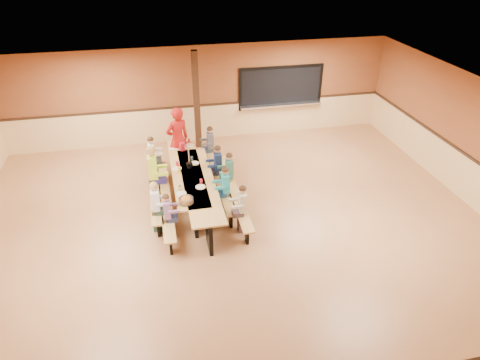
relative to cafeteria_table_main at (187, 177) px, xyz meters
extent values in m
plane|color=#9A603A|center=(0.83, -1.59, -0.53)|extent=(12.00, 12.00, 0.00)
cube|color=brown|center=(0.83, 3.41, 0.97)|extent=(12.00, 0.04, 3.00)
cube|color=brown|center=(6.83, -1.59, 0.97)|extent=(0.04, 10.00, 3.00)
cube|color=white|center=(0.83, -1.59, 2.47)|extent=(12.00, 10.00, 0.04)
cube|color=black|center=(3.43, 3.38, 1.02)|extent=(2.60, 0.06, 1.20)
cube|color=silver|center=(3.43, 3.29, 0.45)|extent=(2.70, 0.28, 0.06)
cube|color=#311C10|center=(0.63, 2.81, 0.97)|extent=(0.18, 0.18, 3.00)
cube|color=tan|center=(0.00, 0.00, 0.19)|extent=(0.75, 3.60, 0.04)
cube|color=black|center=(0.00, -1.55, -0.18)|extent=(0.08, 0.60, 0.70)
cube|color=black|center=(0.00, 1.55, -0.18)|extent=(0.08, 0.60, 0.70)
cube|color=tan|center=(-0.83, 0.00, -0.09)|extent=(0.26, 3.60, 0.04)
cube|color=black|center=(-0.83, 0.00, -0.32)|extent=(0.06, 0.18, 0.41)
cube|color=tan|center=(0.83, 0.00, -0.09)|extent=(0.26, 3.60, 0.04)
cube|color=black|center=(0.83, 0.00, -0.32)|extent=(0.06, 0.18, 0.41)
cube|color=tan|center=(0.23, -0.67, 0.19)|extent=(0.75, 3.60, 0.04)
cube|color=black|center=(0.23, -2.22, -0.18)|extent=(0.08, 0.60, 0.70)
cube|color=black|center=(0.23, 0.88, -0.18)|extent=(0.08, 0.60, 0.70)
cube|color=tan|center=(-0.60, -0.67, -0.09)|extent=(0.26, 3.60, 0.04)
cube|color=black|center=(-0.60, -0.67, -0.32)|extent=(0.06, 0.18, 0.41)
cube|color=tan|center=(1.05, -0.67, -0.09)|extent=(0.26, 3.60, 0.04)
cube|color=black|center=(1.05, -0.67, -0.32)|extent=(0.06, 0.18, 0.41)
imported|color=#AE1513|center=(-0.08, 1.43, 0.41)|extent=(0.80, 0.67, 1.86)
cylinder|color=red|center=(0.00, 1.14, 0.32)|extent=(0.16, 0.16, 0.22)
cube|color=black|center=(0.08, 0.11, 0.28)|extent=(0.10, 0.14, 0.13)
cylinder|color=yellow|center=(-0.18, -0.12, 0.30)|extent=(0.06, 0.06, 0.17)
cylinder|color=#B2140F|center=(-0.18, -0.06, 0.30)|extent=(0.06, 0.06, 0.17)
cube|color=black|center=(0.09, 0.22, 0.24)|extent=(0.16, 0.16, 0.06)
cube|color=tan|center=(0.09, 0.22, 0.52)|extent=(0.02, 0.09, 0.50)
camera|label=1|loc=(-0.63, -9.43, 5.44)|focal=32.00mm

